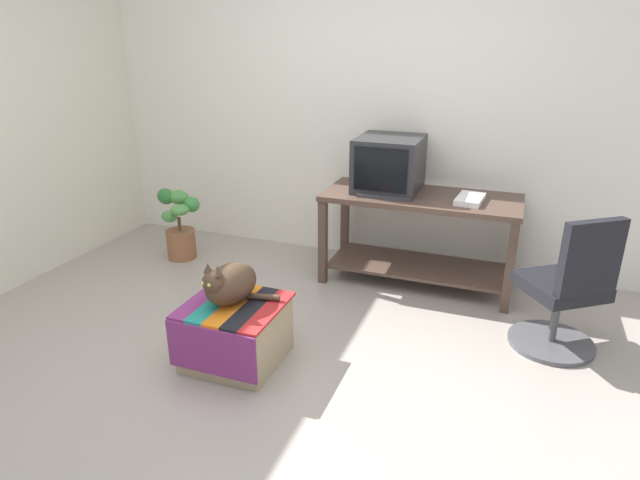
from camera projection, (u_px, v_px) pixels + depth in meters
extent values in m
plane|color=#9E9389|center=(269.00, 382.00, 3.04)|extent=(14.00, 14.00, 0.00)
cube|color=silver|center=(373.00, 103.00, 4.36)|extent=(8.00, 0.10, 2.60)
cube|color=#4C382D|center=(323.00, 242.00, 4.14)|extent=(0.06, 0.06, 0.67)
cube|color=#4C382D|center=(510.00, 268.00, 3.69)|extent=(0.06, 0.06, 0.67)
cube|color=#4C382D|center=(513.00, 241.00, 4.16)|extent=(0.06, 0.06, 0.67)
cube|color=#4C382D|center=(345.00, 221.00, 4.61)|extent=(0.06, 0.06, 0.67)
cube|color=#4C382D|center=(416.00, 266.00, 4.22)|extent=(1.33, 0.53, 0.02)
cube|color=#4C382D|center=(421.00, 198.00, 4.02)|extent=(1.45, 0.63, 0.04)
cube|color=#28282B|center=(388.00, 188.00, 4.15)|extent=(0.33, 0.35, 0.02)
cube|color=#28282B|center=(389.00, 164.00, 4.08)|extent=(0.48, 0.50, 0.40)
cube|color=black|center=(380.00, 170.00, 3.86)|extent=(0.39, 0.01, 0.32)
cube|color=#333338|center=(385.00, 195.00, 3.97)|extent=(0.41, 0.17, 0.02)
cube|color=white|center=(470.00, 199.00, 3.85)|extent=(0.20, 0.31, 0.04)
cube|color=tan|center=(236.00, 333.00, 3.19)|extent=(0.53, 0.49, 0.36)
cube|color=#7A2D6B|center=(211.00, 352.00, 2.94)|extent=(0.55, 0.01, 0.29)
cube|color=#7A2D6B|center=(201.00, 299.00, 3.20)|extent=(0.11, 0.53, 0.02)
cube|color=#1E897A|center=(217.00, 302.00, 3.16)|extent=(0.11, 0.53, 0.02)
cube|color=orange|center=(234.00, 305.00, 3.13)|extent=(0.11, 0.53, 0.02)
cube|color=black|center=(251.00, 308.00, 3.09)|extent=(0.11, 0.53, 0.02)
cube|color=#AD2323|center=(268.00, 312.00, 3.05)|extent=(0.11, 0.53, 0.02)
ellipsoid|color=#473323|center=(231.00, 284.00, 3.11)|extent=(0.31, 0.40, 0.23)
sphere|color=#473323|center=(214.00, 282.00, 2.98)|extent=(0.13, 0.13, 0.13)
cylinder|color=#473323|center=(256.00, 296.00, 3.17)|extent=(0.29, 0.09, 0.04)
cone|color=#473323|center=(208.00, 268.00, 2.97)|extent=(0.05, 0.05, 0.06)
cone|color=#473323|center=(217.00, 271.00, 2.94)|extent=(0.05, 0.05, 0.06)
sphere|color=#C6D151|center=(203.00, 283.00, 2.95)|extent=(0.02, 0.02, 0.02)
sphere|color=#C6D151|center=(209.00, 285.00, 2.92)|extent=(0.02, 0.02, 0.02)
cylinder|color=brown|center=(181.00, 244.00, 4.68)|extent=(0.25, 0.25, 0.25)
cylinder|color=brown|center=(179.00, 224.00, 4.61)|extent=(0.03, 0.03, 0.12)
ellipsoid|color=#38843D|center=(192.00, 204.00, 4.52)|extent=(0.13, 0.12, 0.13)
ellipsoid|color=#2D7033|center=(186.00, 204.00, 4.61)|extent=(0.18, 0.09, 0.14)
ellipsoid|color=#4C8E42|center=(179.00, 197.00, 4.61)|extent=(0.19, 0.14, 0.12)
ellipsoid|color=#2D7033|center=(166.00, 196.00, 4.61)|extent=(0.15, 0.11, 0.14)
ellipsoid|color=#4C8E42|center=(169.00, 216.00, 4.53)|extent=(0.14, 0.09, 0.10)
ellipsoid|color=#4C8E42|center=(180.00, 210.00, 4.44)|extent=(0.15, 0.15, 0.09)
cylinder|color=#4C4C51|center=(551.00, 342.00, 3.41)|extent=(0.52, 0.52, 0.03)
cylinder|color=#4C4C51|center=(555.00, 316.00, 3.34)|extent=(0.05, 0.05, 0.34)
cube|color=black|center=(561.00, 286.00, 3.26)|extent=(0.59, 0.59, 0.08)
cube|color=black|center=(591.00, 258.00, 3.00)|extent=(0.34, 0.27, 0.44)
cube|color=#2342B7|center=(463.00, 203.00, 3.76)|extent=(0.12, 0.06, 0.04)
cylinder|color=#B7B7BC|center=(469.00, 197.00, 3.95)|extent=(0.12, 0.09, 0.01)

